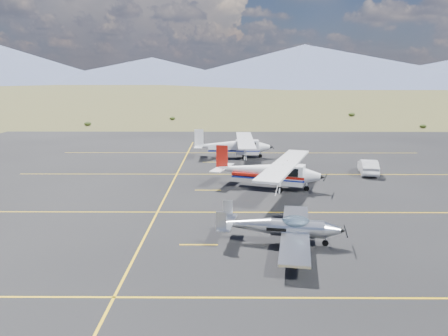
% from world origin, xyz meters
% --- Properties ---
extents(ground, '(1600.00, 1600.00, 0.00)m').
position_xyz_m(ground, '(0.00, 0.00, 0.00)').
color(ground, '#383D1C').
rests_on(ground, ground).
extents(apron, '(72.00, 72.00, 0.02)m').
position_xyz_m(apron, '(0.00, 7.00, 0.00)').
color(apron, black).
rests_on(apron, ground).
extents(aircraft_low_wing, '(6.35, 8.77, 1.90)m').
position_xyz_m(aircraft_low_wing, '(1.37, -3.30, 0.91)').
color(aircraft_low_wing, silver).
rests_on(aircraft_low_wing, apron).
extents(aircraft_cessna, '(8.65, 12.35, 3.17)m').
position_xyz_m(aircraft_cessna, '(1.71, 8.19, 1.41)').
color(aircraft_cessna, white).
rests_on(aircraft_cessna, apron).
extents(aircraft_plain, '(7.18, 11.97, 3.05)m').
position_xyz_m(aircraft_plain, '(-0.81, 20.98, 1.35)').
color(aircraft_plain, white).
rests_on(aircraft_plain, apron).
extents(sedan, '(2.08, 4.21, 1.33)m').
position_xyz_m(sedan, '(11.01, 13.18, 0.67)').
color(sedan, silver).
rests_on(sedan, apron).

